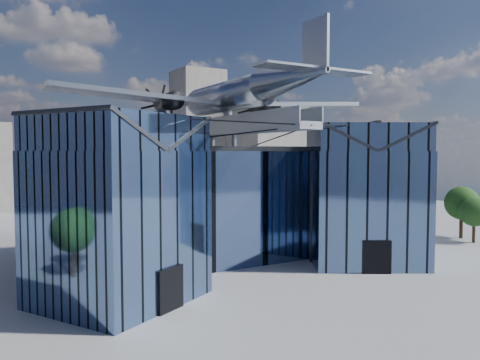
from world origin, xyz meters
TOP-DOWN VIEW (x-y plane):
  - ground_plane at (0.00, 0.00)m, footprint 120.00×120.00m
  - museum at (0.00, 5.82)m, footprint 32.88×24.50m
  - bg_towers at (1.45, 50.49)m, footprint 77.00×24.50m
  - tree_plaza_e at (26.63, -0.47)m, footprint 3.08×3.08m
  - tree_side_e at (27.74, 1.76)m, footprint 4.32×4.32m

SIDE VIEW (x-z plane):
  - ground_plane at x=0.00m, z-range 0.00..0.00m
  - tree_plaza_e at x=26.63m, z-range 0.83..5.56m
  - tree_side_e at x=27.74m, z-range 1.01..6.70m
  - museum at x=0.00m, z-range -3.26..14.34m
  - bg_towers at x=1.45m, z-range -2.99..23.01m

